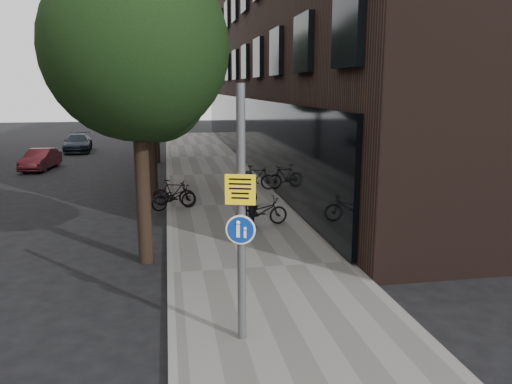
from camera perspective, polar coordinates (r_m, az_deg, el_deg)
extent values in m
plane|color=black|center=(9.28, 3.46, -16.41)|extent=(120.00, 120.00, 0.00)
cube|color=slate|center=(18.58, -2.98, -1.60)|extent=(4.50, 60.00, 0.12)
cube|color=slate|center=(18.45, -9.94, -1.85)|extent=(0.15, 60.00, 0.13)
cube|color=black|center=(32.04, 9.67, 20.02)|extent=(12.00, 40.00, 18.00)
cylinder|color=black|center=(12.76, -12.73, -1.05)|extent=(0.36, 0.36, 3.20)
sphere|color=black|center=(12.48, -13.53, 15.75)|extent=(4.40, 4.40, 4.40)
sphere|color=black|center=(13.23, -11.36, 11.27)|extent=(2.64, 2.64, 2.64)
cylinder|color=black|center=(21.13, -11.76, 4.06)|extent=(0.36, 0.36, 3.20)
sphere|color=black|center=(20.96, -12.20, 14.12)|extent=(5.00, 5.00, 5.00)
sphere|color=black|center=(21.73, -10.94, 11.45)|extent=(3.00, 3.00, 3.00)
cylinder|color=black|center=(30.07, -11.33, 6.35)|extent=(0.36, 0.36, 3.20)
sphere|color=black|center=(29.95, -11.63, 13.41)|extent=(5.00, 5.00, 5.00)
sphere|color=black|center=(30.73, -10.75, 11.53)|extent=(3.00, 3.00, 3.00)
cylinder|color=#595B5E|center=(8.25, -1.69, -2.89)|extent=(0.14, 0.14, 4.34)
cube|color=yellow|center=(8.14, -1.71, 0.39)|extent=(0.49, 0.18, 0.50)
cylinder|color=navy|center=(8.30, -1.68, -4.18)|extent=(0.43, 0.15, 0.44)
cylinder|color=white|center=(8.30, -1.68, -4.18)|extent=(0.48, 0.17, 0.50)
imported|color=black|center=(15.40, -0.99, -0.79)|extent=(0.69, 0.49, 1.78)
imported|color=black|center=(15.65, 0.60, -2.24)|extent=(1.78, 0.83, 0.90)
imported|color=black|center=(21.19, 0.01, 1.68)|extent=(1.77, 0.97, 1.02)
imported|color=black|center=(17.94, -9.35, -0.58)|extent=(1.79, 1.17, 0.89)
imported|color=black|center=(18.42, -9.38, -0.11)|extent=(1.69, 0.92, 0.98)
imported|color=maroon|center=(29.44, -23.42, 3.44)|extent=(1.64, 3.53, 1.12)
imported|color=black|center=(36.75, -19.68, 5.31)|extent=(2.00, 4.31, 1.22)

